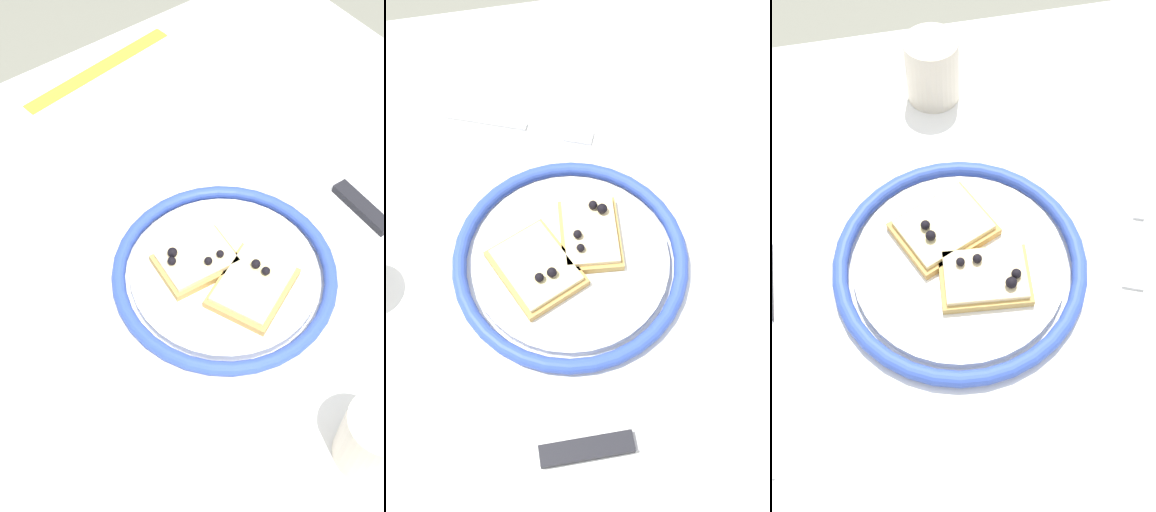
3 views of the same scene
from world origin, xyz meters
TOP-DOWN VIEW (x-y plane):
  - ground_plane at (0.00, 0.00)m, footprint 6.00×6.00m
  - dining_table at (0.00, 0.00)m, footprint 0.92×0.84m
  - plate at (-0.02, -0.04)m, footprint 0.26×0.26m
  - pizza_slice_near at (-0.01, -0.08)m, footprint 0.12×0.11m
  - pizza_slice_far at (-0.04, -0.02)m, footprint 0.10×0.07m
  - knife at (0.19, -0.03)m, footprint 0.03×0.24m
  - fork at (-0.22, -0.07)m, footprint 0.09×0.19m
  - cup at (-0.03, -0.29)m, footprint 0.06×0.06m
  - measuring_tape at (0.06, 0.36)m, footprint 0.26×0.06m

SIDE VIEW (x-z plane):
  - ground_plane at x=0.00m, z-range 0.00..0.00m
  - dining_table at x=0.00m, z-range 0.28..1.04m
  - measuring_tape at x=0.06m, z-range 0.76..0.76m
  - fork at x=-0.22m, z-range 0.76..0.76m
  - knife at x=0.19m, z-range 0.76..0.77m
  - plate at x=-0.02m, z-range 0.76..0.78m
  - pizza_slice_near at x=-0.01m, z-range 0.77..0.79m
  - pizza_slice_far at x=-0.04m, z-range 0.77..0.79m
  - cup at x=-0.03m, z-range 0.76..0.84m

